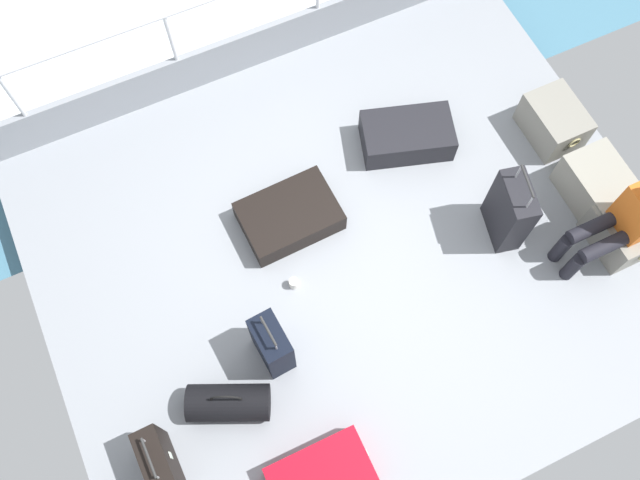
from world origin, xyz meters
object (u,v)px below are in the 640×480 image
object	(u,v)px
suitcase_5	(509,211)
suitcase_2	(272,345)
suitcase_3	(159,462)
cargo_crate_0	(554,122)
suitcase_0	(321,476)
suitcase_4	(289,216)
passenger_seated	(623,222)
suitcase_1	(407,136)
paper_cup	(294,283)
cargo_crate_2	(622,232)
duffel_bag	(229,403)
cargo_crate_1	(596,185)

from	to	relation	value
suitcase_5	suitcase_2	bearing A→B (deg)	-85.26
suitcase_3	suitcase_2	bearing A→B (deg)	112.23
cargo_crate_0	suitcase_2	size ratio (longest dim) A/B	0.87
suitcase_0	suitcase_5	size ratio (longest dim) A/B	0.85
suitcase_2	suitcase_4	bearing A→B (deg)	149.75
passenger_seated	suitcase_1	bearing A→B (deg)	-148.05
suitcase_1	paper_cup	xyz separation A→B (m)	(0.82, -1.49, -0.09)
cargo_crate_2	duffel_bag	distance (m)	3.53
paper_cup	passenger_seated	bearing A→B (deg)	72.36
suitcase_0	paper_cup	bearing A→B (deg)	163.36
suitcase_3	suitcase_5	size ratio (longest dim) A/B	0.67
cargo_crate_1	suitcase_0	size ratio (longest dim) A/B	0.85
cargo_crate_2	cargo_crate_0	bearing A→B (deg)	176.82
cargo_crate_0	cargo_crate_2	distance (m)	1.16
suitcase_5	suitcase_1	bearing A→B (deg)	-162.63
paper_cup	suitcase_2	bearing A→B (deg)	-39.59
cargo_crate_1	duffel_bag	xyz separation A→B (m)	(0.36, -3.57, -0.05)
suitcase_3	suitcase_0	bearing A→B (deg)	60.74
suitcase_3	cargo_crate_2	bearing A→B (deg)	91.55
cargo_crate_2	suitcase_5	xyz separation A→B (m)	(-0.51, -0.84, 0.17)
cargo_crate_1	suitcase_3	size ratio (longest dim) A/B	1.08
suitcase_4	duffel_bag	world-z (taller)	duffel_bag
duffel_bag	paper_cup	bearing A→B (deg)	129.28
cargo_crate_0	suitcase_3	size ratio (longest dim) A/B	1.00
cargo_crate_1	suitcase_2	xyz separation A→B (m)	(0.12, -3.10, 0.09)
suitcase_3	paper_cup	bearing A→B (deg)	121.70
suitcase_1	cargo_crate_0	bearing A→B (deg)	70.10
suitcase_2	paper_cup	distance (m)	0.64
passenger_seated	suitcase_3	bearing A→B (deg)	-88.38
cargo_crate_0	passenger_seated	bearing A→B (deg)	-11.82
suitcase_4	suitcase_3	bearing A→B (deg)	-48.98
suitcase_0	cargo_crate_2	bearing A→B (deg)	102.41
suitcase_3	cargo_crate_1	bearing A→B (deg)	97.72
cargo_crate_2	suitcase_0	size ratio (longest dim) A/B	0.74
suitcase_0	paper_cup	distance (m)	1.54
suitcase_0	suitcase_3	size ratio (longest dim) A/B	1.26
cargo_crate_0	paper_cup	xyz separation A→B (m)	(0.37, -2.74, -0.14)
suitcase_2	suitcase_3	bearing A→B (deg)	-67.77
cargo_crate_0	suitcase_1	distance (m)	1.33
suitcase_4	cargo_crate_0	bearing A→B (deg)	85.86
duffel_bag	suitcase_5	bearing A→B (deg)	98.92
cargo_crate_1	paper_cup	size ratio (longest dim) A/B	6.44
suitcase_3	paper_cup	distance (m)	1.73
suitcase_0	suitcase_3	bearing A→B (deg)	-119.26
suitcase_2	suitcase_5	distance (m)	2.22
suitcase_1	suitcase_5	xyz separation A→B (m)	(1.10, 0.34, 0.22)
cargo_crate_2	suitcase_3	xyz separation A→B (m)	(0.11, -4.14, 0.07)
suitcase_0	suitcase_4	bearing A→B (deg)	162.23
suitcase_1	suitcase_3	size ratio (longest dim) A/B	1.52
suitcase_1	paper_cup	distance (m)	1.70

